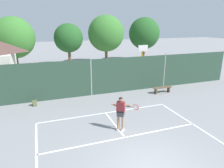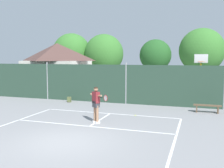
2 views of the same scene
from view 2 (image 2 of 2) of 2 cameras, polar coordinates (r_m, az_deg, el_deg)
ground_plane at (r=10.53m, az=-10.53°, el=-12.58°), size 120.00×120.00×0.00m
court_markings at (r=11.07m, az=-8.87°, el=-11.61°), size 8.30×11.10×0.01m
chainlink_fence at (r=18.47m, az=3.11°, el=-0.07°), size 26.09×0.09×2.95m
basketball_hoop at (r=19.07m, az=19.04°, el=2.54°), size 0.90×0.67×3.55m
clubhouse_building at (r=26.07m, az=-12.01°, el=3.85°), size 5.84×5.14×4.73m
treeline_backdrop at (r=30.10m, az=7.84°, el=6.92°), size 26.03×4.38×6.46m
tennis_player at (r=13.02m, az=-3.53°, el=-3.88°), size 1.23×0.84×1.85m
tennis_ball at (r=14.82m, az=5.18°, el=-6.95°), size 0.07×0.07×0.07m
backpack_olive at (r=19.47m, az=-9.47°, el=-3.43°), size 0.31×0.28×0.46m
courtside_bench at (r=16.58m, az=20.35°, el=-4.76°), size 1.60×0.36×0.48m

